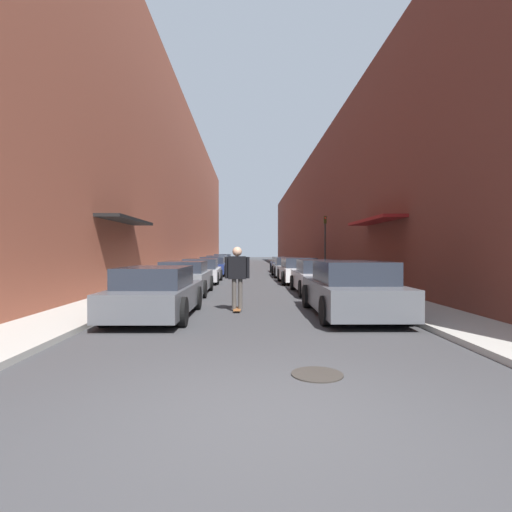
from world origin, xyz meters
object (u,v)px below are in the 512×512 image
(manhole_cover, at_px, (317,374))
(parked_car_left_0, at_px, (156,293))
(skateboarder, at_px, (237,272))
(parked_car_left_5, at_px, (223,261))
(parked_car_right_4, at_px, (283,265))
(parked_car_left_4, at_px, (217,264))
(parked_car_right_3, at_px, (288,267))
(parked_car_left_3, at_px, (213,266))
(parked_car_right_2, at_px, (298,271))
(parked_car_right_1, at_px, (319,277))
(traffic_light, at_px, (325,239))
(parked_car_left_2, at_px, (201,271))
(parked_car_left_1, at_px, (185,278))
(parked_car_right_0, at_px, (351,289))

(manhole_cover, bearing_deg, parked_car_left_0, 124.38)
(skateboarder, distance_m, manhole_cover, 5.94)
(parked_car_left_5, bearing_deg, parked_car_right_4, -56.47)
(manhole_cover, bearing_deg, parked_car_left_5, 95.71)
(parked_car_left_4, height_order, parked_car_right_3, parked_car_left_4)
(parked_car_left_3, xyz_separation_m, parked_car_left_4, (-0.17, 5.72, 0.01))
(parked_car_left_5, bearing_deg, parked_car_left_4, -90.98)
(parked_car_left_3, bearing_deg, parked_car_right_2, -52.93)
(skateboarder, bearing_deg, parked_car_left_3, 97.25)
(parked_car_left_3, xyz_separation_m, manhole_cover, (3.28, -21.84, -0.61))
(parked_car_right_1, height_order, parked_car_right_3, parked_car_right_1)
(parked_car_right_4, bearing_deg, parked_car_left_0, -103.59)
(parked_car_right_4, xyz_separation_m, traffic_light, (1.89, -7.10, 1.76))
(parked_car_left_2, distance_m, traffic_light, 7.83)
(parked_car_left_1, height_order, parked_car_left_3, parked_car_left_1)
(parked_car_left_1, bearing_deg, parked_car_left_5, 90.00)
(parked_car_left_4, distance_m, manhole_cover, 27.79)
(parked_car_left_0, xyz_separation_m, parked_car_right_2, (4.92, 10.55, 0.02))
(parked_car_left_4, bearing_deg, parked_car_left_3, -88.29)
(parked_car_left_4, xyz_separation_m, parked_car_right_1, (5.31, -17.27, 0.01))
(parked_car_right_0, xyz_separation_m, parked_car_right_1, (0.13, 5.41, -0.04))
(parked_car_left_1, distance_m, parked_car_right_2, 7.24)
(parked_car_right_2, bearing_deg, parked_car_left_0, -114.98)
(parked_car_right_2, bearing_deg, parked_car_right_4, 89.18)
(parked_car_left_3, relative_size, skateboarder, 2.62)
(parked_car_right_1, height_order, skateboarder, skateboarder)
(manhole_cover, bearing_deg, skateboarder, 102.12)
(parked_car_right_3, height_order, traffic_light, traffic_light)
(parked_car_right_2, distance_m, skateboarder, 10.01)
(parked_car_left_2, bearing_deg, parked_car_left_3, 89.12)
(manhole_cover, relative_size, traffic_light, 0.19)
(skateboarder, xyz_separation_m, traffic_light, (4.96, 12.85, 1.26))
(parked_car_left_5, xyz_separation_m, parked_car_right_3, (5.01, -13.00, -0.04))
(parked_car_left_4, relative_size, parked_car_right_4, 1.13)
(manhole_cover, bearing_deg, parked_car_right_0, 70.48)
(parked_car_left_2, relative_size, parked_car_right_1, 0.98)
(parked_car_left_0, height_order, parked_car_left_4, parked_car_left_4)
(parked_car_left_3, distance_m, manhole_cover, 22.10)
(parked_car_left_3, relative_size, manhole_cover, 6.68)
(parked_car_left_0, xyz_separation_m, parked_car_left_1, (-0.12, 5.35, 0.01))
(parked_car_left_5, height_order, skateboarder, skateboarder)
(parked_car_left_2, xyz_separation_m, parked_car_left_3, (0.09, 6.08, 0.02))
(parked_car_left_3, relative_size, traffic_light, 1.29)
(parked_car_right_3, xyz_separation_m, manhole_cover, (-1.66, -20.49, -0.60))
(parked_car_right_1, bearing_deg, parked_car_left_5, 102.66)
(traffic_light, bearing_deg, parked_car_right_2, -121.83)
(parked_car_left_2, relative_size, parked_car_right_0, 0.96)
(parked_car_right_2, relative_size, parked_car_right_4, 1.02)
(parked_car_left_4, bearing_deg, skateboarder, -84.19)
(parked_car_left_0, xyz_separation_m, parked_car_left_2, (-0.14, 11.04, -0.01))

